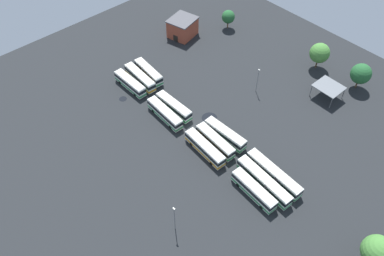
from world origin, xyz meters
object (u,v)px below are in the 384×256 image
(bus_row1_slot1, at_px, (215,141))
(tree_north_edge, at_px, (320,53))
(bus_row3_slot0, at_px, (149,72))
(tree_northwest, at_px, (228,17))
(bus_row2_slot1, at_px, (174,107))
(bus_row0_slot1, at_px, (264,182))
(bus_row3_slot2, at_px, (130,83))
(bus_row1_slot2, at_px, (205,148))
(maintenance_shelter, at_px, (329,87))
(bus_row2_slot2, at_px, (165,114))
(depot_building, at_px, (183,27))
(bus_row3_slot1, at_px, (140,78))
(bus_row1_slot0, at_px, (225,134))
(lamp_post_near_entrance, at_px, (258,80))
(bus_row0_slot2, at_px, (254,190))
(tree_south_edge, at_px, (378,251))
(bus_row0_slot0, at_px, (274,174))
(tree_northeast, at_px, (361,74))
(lamp_post_by_building, at_px, (175,218))

(bus_row1_slot1, relative_size, tree_north_edge, 1.45)
(bus_row3_slot0, bearing_deg, tree_northwest, -86.56)
(bus_row3_slot0, bearing_deg, bus_row2_slot1, 166.35)
(bus_row0_slot1, xyz_separation_m, bus_row3_slot2, (48.39, 2.51, -0.00))
(bus_row1_slot1, relative_size, tree_northwest, 1.87)
(bus_row1_slot2, bearing_deg, maintenance_shelter, -102.16)
(bus_row2_slot2, relative_size, depot_building, 1.23)
(bus_row1_slot1, xyz_separation_m, bus_row2_slot2, (16.03, 3.12, 0.00))
(tree_north_edge, bearing_deg, bus_row1_slot1, 91.86)
(bus_row3_slot1, xyz_separation_m, tree_northwest, (2.46, -39.50, 2.50))
(bus_row1_slot0, bearing_deg, lamp_post_near_entrance, -71.10)
(tree_northwest, bearing_deg, bus_row0_slot2, 139.12)
(bus_row0_slot2, bearing_deg, bus_row2_slot2, -1.04)
(depot_building, xyz_separation_m, tree_south_edge, (-84.62, 24.93, 2.65))
(bus_row0_slot0, height_order, bus_row3_slot0, same)
(tree_northwest, xyz_separation_m, tree_northeast, (-46.67, -5.62, 0.84))
(bus_row1_slot0, relative_size, bus_row3_slot1, 0.97)
(bus_row1_slot0, xyz_separation_m, bus_row2_slot1, (16.49, 3.14, -0.00))
(bus_row0_slot0, distance_m, bus_row1_slot0, 16.36)
(depot_building, distance_m, tree_northeast, 57.41)
(bus_row1_slot1, distance_m, bus_row3_slot0, 32.88)
(bus_row0_slot2, relative_size, tree_northeast, 1.52)
(bus_row1_slot2, bearing_deg, bus_row3_slot0, -13.44)
(lamp_post_near_entrance, bearing_deg, tree_northwest, -31.41)
(bus_row3_slot2, height_order, lamp_post_near_entrance, lamp_post_near_entrance)
(bus_row1_slot1, bearing_deg, tree_northwest, -49.29)
(lamp_post_by_building, bearing_deg, bus_row0_slot1, -104.23)
(bus_row1_slot0, height_order, bus_row3_slot1, same)
(bus_row0_slot1, distance_m, tree_northeast, 46.61)
(bus_row3_slot2, distance_m, depot_building, 30.43)
(bus_row3_slot1, bearing_deg, tree_northeast, -134.42)
(bus_row2_slot2, distance_m, depot_building, 38.97)
(bus_row0_slot0, bearing_deg, bus_row3_slot2, 6.90)
(bus_row0_slot0, bearing_deg, bus_row3_slot0, -1.42)
(bus_row3_slot1, distance_m, tree_northeast, 63.26)
(bus_row2_slot2, bearing_deg, bus_row0_slot0, -169.15)
(bus_row2_slot1, height_order, tree_northwest, tree_northwest)
(bus_row0_slot1, height_order, bus_row3_slot2, same)
(bus_row3_slot0, height_order, lamp_post_near_entrance, lamp_post_near_entrance)
(maintenance_shelter, bearing_deg, bus_row3_slot1, 40.90)
(lamp_post_by_building, bearing_deg, bus_row3_slot0, -31.77)
(bus_row1_slot2, distance_m, tree_north_edge, 48.64)
(bus_row3_slot2, bearing_deg, bus_row1_slot1, -175.06)
(tree_south_edge, bearing_deg, lamp_post_near_entrance, -24.14)
(lamp_post_by_building, bearing_deg, bus_row0_slot0, -102.75)
(bus_row1_slot0, height_order, tree_south_edge, tree_south_edge)
(depot_building, xyz_separation_m, lamp_post_by_building, (-52.49, 48.48, 1.41))
(bus_row1_slot0, xyz_separation_m, tree_northeast, (-11.87, -42.49, 3.34))
(depot_building, distance_m, tree_northwest, 16.08)
(maintenance_shelter, bearing_deg, bus_row2_slot1, 55.22)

